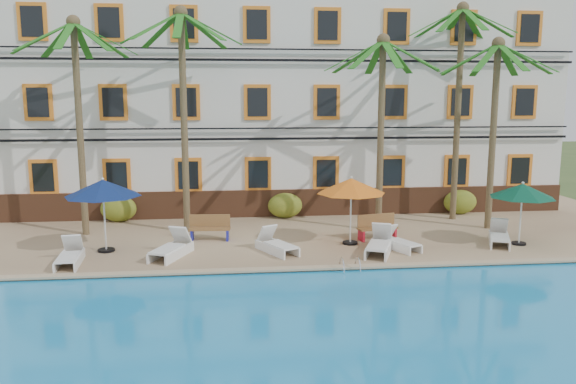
{
  "coord_description": "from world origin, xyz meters",
  "views": [
    {
      "loc": [
        -2.77,
        -17.29,
        5.41
      ],
      "look_at": [
        -0.61,
        3.0,
        2.0
      ],
      "focal_mm": 35.0,
      "sensor_mm": 36.0,
      "label": 1
    }
  ],
  "objects": [
    {
      "name": "lounger_b",
      "position": [
        -4.68,
        0.93,
        0.55
      ],
      "size": [
        1.41,
        2.08,
        0.93
      ],
      "color": "white",
      "rests_on": "pool_deck"
    },
    {
      "name": "palm_e",
      "position": [
        7.59,
        3.82,
        5.1
      ],
      "size": [
        4.46,
        4.46,
        7.49
      ],
      "color": "brown",
      "rests_on": "pool_deck"
    },
    {
      "name": "palm_b",
      "position": [
        -4.43,
        4.44,
        5.71
      ],
      "size": [
        4.46,
        4.46,
        8.54
      ],
      "color": "brown",
      "rests_on": "pool_deck"
    },
    {
      "name": "umbrella_red",
      "position": [
        1.53,
        1.93,
        2.35
      ],
      "size": [
        2.46,
        2.46,
        2.46
      ],
      "color": "black",
      "rests_on": "pool_deck"
    },
    {
      "name": "lounger_d",
      "position": [
        2.24,
        0.62,
        0.56
      ],
      "size": [
        1.44,
        2.13,
        0.95
      ],
      "color": "white",
      "rests_on": "pool_deck"
    },
    {
      "name": "palm_c",
      "position": [
        3.09,
        3.9,
        5.15
      ],
      "size": [
        4.46,
        4.46,
        7.57
      ],
      "color": "brown",
      "rests_on": "pool_deck"
    },
    {
      "name": "shrub_left",
      "position": [
        -7.44,
        6.6,
        0.8
      ],
      "size": [
        1.5,
        0.9,
        1.1
      ],
      "primitive_type": "ellipsoid",
      "color": "#215C1A",
      "rests_on": "pool_deck"
    },
    {
      "name": "bench_right",
      "position": [
        2.64,
        2.52,
        0.72
      ],
      "size": [
        1.57,
        0.79,
        0.93
      ],
      "color": "olive",
      "rests_on": "pool_deck"
    },
    {
      "name": "pool_coping",
      "position": [
        0.0,
        -0.9,
        0.28
      ],
      "size": [
        30.0,
        0.35,
        0.06
      ],
      "primitive_type": "cube",
      "color": "tan",
      "rests_on": "pool_deck"
    },
    {
      "name": "umbrella_blue",
      "position": [
        -6.98,
        1.83,
        2.43
      ],
      "size": [
        2.55,
        2.55,
        2.55
      ],
      "color": "black",
      "rests_on": "pool_deck"
    },
    {
      "name": "lounger_c",
      "position": [
        -1.21,
        1.1,
        0.53
      ],
      "size": [
        1.44,
        1.92,
        0.87
      ],
      "color": "white",
      "rests_on": "pool_deck"
    },
    {
      "name": "lounger_f",
      "position": [
        6.83,
        1.33,
        0.53
      ],
      "size": [
        1.34,
        1.95,
        0.87
      ],
      "color": "white",
      "rests_on": "pool_deck"
    },
    {
      "name": "lounger_a",
      "position": [
        -7.79,
        0.38,
        0.53
      ],
      "size": [
        0.8,
        1.87,
        0.86
      ],
      "color": "white",
      "rests_on": "pool_deck"
    },
    {
      "name": "pool_deck",
      "position": [
        0.0,
        5.0,
        0.12
      ],
      "size": [
        30.0,
        12.0,
        0.25
      ],
      "primitive_type": "cube",
      "color": "tan",
      "rests_on": "ground"
    },
    {
      "name": "palm_a",
      "position": [
        -8.28,
        4.44,
        5.48
      ],
      "size": [
        4.46,
        4.46,
        8.15
      ],
      "color": "brown",
      "rests_on": "pool_deck"
    },
    {
      "name": "shrub_right",
      "position": [
        7.59,
        6.6,
        0.8
      ],
      "size": [
        1.5,
        0.9,
        1.1
      ],
      "primitive_type": "ellipsoid",
      "color": "#215C1A",
      "rests_on": "pool_deck"
    },
    {
      "name": "pool_ladder",
      "position": [
        0.88,
        -1.0,
        0.25
      ],
      "size": [
        0.54,
        0.74,
        0.74
      ],
      "color": "silver",
      "rests_on": "ground"
    },
    {
      "name": "palm_d",
      "position": [
        6.86,
        5.64,
        6.0
      ],
      "size": [
        4.46,
        4.46,
        9.07
      ],
      "color": "brown",
      "rests_on": "pool_deck"
    },
    {
      "name": "bench_left",
      "position": [
        -3.49,
        3.06,
        0.72
      ],
      "size": [
        1.53,
        0.58,
        0.93
      ],
      "color": "olive",
      "rests_on": "pool_deck"
    },
    {
      "name": "swimming_pool",
      "position": [
        0.0,
        -7.0,
        0.1
      ],
      "size": [
        26.0,
        12.0,
        0.2
      ],
      "primitive_type": "cube",
      "color": "#1B88CA",
      "rests_on": "ground"
    },
    {
      "name": "ground",
      "position": [
        0.0,
        0.0,
        0.0
      ],
      "size": [
        100.0,
        100.0,
        0.0
      ],
      "primitive_type": "plane",
      "color": "#384C23",
      "rests_on": "ground"
    },
    {
      "name": "shrub_mid",
      "position": [
        -0.35,
        6.6,
        0.8
      ],
      "size": [
        1.5,
        0.9,
        1.1
      ],
      "primitive_type": "ellipsoid",
      "color": "#215C1A",
      "rests_on": "pool_deck"
    },
    {
      "name": "hotel_building",
      "position": [
        0.0,
        9.98,
        5.37
      ],
      "size": [
        25.4,
        6.44,
        10.22
      ],
      "color": "silver",
      "rests_on": "pool_deck"
    },
    {
      "name": "lounger_e",
      "position": [
        3.04,
        1.07,
        0.51
      ],
      "size": [
        1.25,
        1.77,
        0.79
      ],
      "color": "white",
      "rests_on": "pool_deck"
    },
    {
      "name": "umbrella_green",
      "position": [
        7.52,
        1.22,
        2.19
      ],
      "size": [
        2.27,
        2.27,
        2.27
      ],
      "color": "black",
      "rests_on": "pool_deck"
    }
  ]
}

